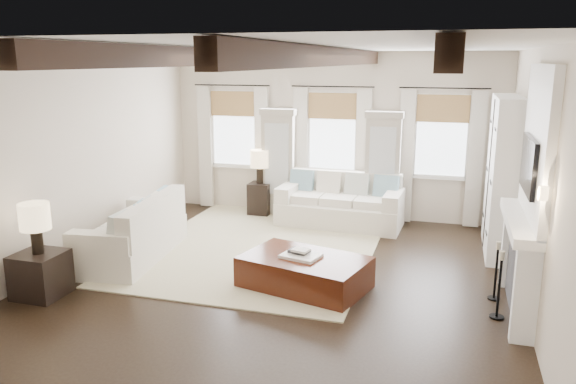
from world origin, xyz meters
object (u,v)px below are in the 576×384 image
(ottoman, at_px, (305,272))
(side_table_front, at_px, (41,274))
(sofa_left, at_px, (136,234))
(sofa_back, at_px, (341,204))
(side_table_back, at_px, (260,199))

(ottoman, bearing_deg, side_table_front, -144.42)
(sofa_left, relative_size, side_table_front, 3.95)
(sofa_back, relative_size, side_table_back, 3.61)
(side_table_front, bearing_deg, sofa_back, 54.37)
(side_table_front, bearing_deg, ottoman, 21.07)
(sofa_back, relative_size, side_table_front, 3.92)
(sofa_left, relative_size, ottoman, 1.42)
(ottoman, bearing_deg, side_table_back, 132.75)
(sofa_left, bearing_deg, sofa_back, 44.97)
(sofa_back, height_order, sofa_left, sofa_back)
(sofa_back, height_order, ottoman, sofa_back)
(sofa_left, xyz_separation_m, side_table_front, (-0.42, -1.66, -0.10))
(sofa_back, bearing_deg, side_table_back, 171.85)
(sofa_back, height_order, side_table_front, sofa_back)
(sofa_back, xyz_separation_m, side_table_back, (-1.69, 0.24, -0.07))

